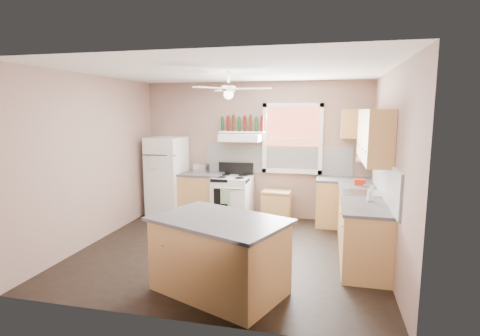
% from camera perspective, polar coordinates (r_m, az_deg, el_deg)
% --- Properties ---
extents(floor, '(4.50, 4.50, 0.00)m').
position_cam_1_polar(floor, '(5.91, -1.65, -12.46)').
color(floor, black).
rests_on(floor, ground).
extents(ceiling, '(4.50, 4.50, 0.00)m').
position_cam_1_polar(ceiling, '(5.54, -1.78, 14.55)').
color(ceiling, white).
rests_on(ceiling, ground).
extents(wall_back, '(4.50, 0.05, 2.70)m').
position_cam_1_polar(wall_back, '(7.53, 2.28, 2.74)').
color(wall_back, '#8B6D62').
rests_on(wall_back, ground).
extents(wall_right, '(0.05, 4.00, 2.70)m').
position_cam_1_polar(wall_right, '(5.45, 22.08, -0.24)').
color(wall_right, '#8B6D62').
rests_on(wall_right, ground).
extents(wall_left, '(0.05, 4.00, 2.70)m').
position_cam_1_polar(wall_left, '(6.53, -21.37, 1.21)').
color(wall_left, '#8B6D62').
rests_on(wall_left, ground).
extents(backsplash_back, '(2.90, 0.03, 0.55)m').
position_cam_1_polar(backsplash_back, '(7.44, 5.62, 1.27)').
color(backsplash_back, white).
rests_on(backsplash_back, wall_back).
extents(backsplash_right, '(0.03, 2.60, 0.55)m').
position_cam_1_polar(backsplash_right, '(5.76, 21.14, -1.48)').
color(backsplash_right, white).
rests_on(backsplash_right, wall_right).
extents(window_view, '(1.00, 0.02, 1.20)m').
position_cam_1_polar(window_view, '(7.36, 7.99, 4.47)').
color(window_view, brown).
rests_on(window_view, wall_back).
extents(window_frame, '(1.16, 0.07, 1.36)m').
position_cam_1_polar(window_frame, '(7.33, 7.97, 4.46)').
color(window_frame, white).
rests_on(window_frame, wall_back).
extents(refrigerator, '(0.74, 0.73, 1.61)m').
position_cam_1_polar(refrigerator, '(7.79, -11.07, -1.28)').
color(refrigerator, white).
rests_on(refrigerator, floor).
extents(base_cabinet_left, '(0.90, 0.60, 0.86)m').
position_cam_1_polar(base_cabinet_left, '(7.65, -6.08, -4.21)').
color(base_cabinet_left, tan).
rests_on(base_cabinet_left, floor).
extents(counter_left, '(0.92, 0.62, 0.04)m').
position_cam_1_polar(counter_left, '(7.56, -6.13, -0.88)').
color(counter_left, '#444447').
rests_on(counter_left, base_cabinet_left).
extents(toaster, '(0.31, 0.22, 0.18)m').
position_cam_1_polar(toaster, '(7.54, -5.90, -0.05)').
color(toaster, silver).
rests_on(toaster, counter_left).
extents(stove, '(0.75, 0.68, 0.86)m').
position_cam_1_polar(stove, '(7.38, -1.17, -4.63)').
color(stove, white).
rests_on(stove, floor).
extents(range_hood, '(0.78, 0.50, 0.14)m').
position_cam_1_polar(range_hood, '(7.28, 0.10, 4.67)').
color(range_hood, white).
rests_on(range_hood, wall_back).
extents(bottle_shelf, '(0.90, 0.26, 0.03)m').
position_cam_1_polar(bottle_shelf, '(7.39, 0.31, 5.51)').
color(bottle_shelf, white).
rests_on(bottle_shelf, range_hood).
extents(cart, '(0.56, 0.40, 0.54)m').
position_cam_1_polar(cart, '(7.36, 5.56, -5.99)').
color(cart, tan).
rests_on(cart, floor).
extents(base_cabinet_corner, '(1.00, 0.60, 0.86)m').
position_cam_1_polar(base_cabinet_corner, '(7.24, 15.51, -5.23)').
color(base_cabinet_corner, tan).
rests_on(base_cabinet_corner, floor).
extents(base_cabinet_right, '(0.60, 2.20, 0.86)m').
position_cam_1_polar(base_cabinet_right, '(5.90, 17.97, -8.53)').
color(base_cabinet_right, tan).
rests_on(base_cabinet_right, floor).
extents(counter_corner, '(1.02, 0.62, 0.04)m').
position_cam_1_polar(counter_corner, '(7.14, 15.66, -1.73)').
color(counter_corner, '#444447').
rests_on(counter_corner, base_cabinet_corner).
extents(counter_right, '(0.62, 2.22, 0.04)m').
position_cam_1_polar(counter_right, '(5.79, 18.08, -4.27)').
color(counter_right, '#444447').
rests_on(counter_right, base_cabinet_right).
extents(sink, '(0.55, 0.45, 0.03)m').
position_cam_1_polar(sink, '(5.98, 17.93, -3.70)').
color(sink, silver).
rests_on(sink, counter_right).
extents(faucet, '(0.03, 0.03, 0.14)m').
position_cam_1_polar(faucet, '(5.98, 19.50, -3.04)').
color(faucet, silver).
rests_on(faucet, sink).
extents(upper_cabinet_right, '(0.33, 1.80, 0.76)m').
position_cam_1_polar(upper_cabinet_right, '(5.87, 19.71, 4.73)').
color(upper_cabinet_right, tan).
rests_on(upper_cabinet_right, wall_right).
extents(upper_cabinet_corner, '(0.60, 0.33, 0.52)m').
position_cam_1_polar(upper_cabinet_corner, '(7.18, 17.56, 6.44)').
color(upper_cabinet_corner, tan).
rests_on(upper_cabinet_corner, wall_back).
extents(paper_towel, '(0.26, 0.12, 0.12)m').
position_cam_1_polar(paper_towel, '(7.27, 18.25, 1.29)').
color(paper_towel, white).
rests_on(paper_towel, wall_back).
extents(island, '(1.68, 1.39, 0.86)m').
position_cam_1_polar(island, '(4.55, -3.15, -13.37)').
color(island, tan).
rests_on(island, floor).
extents(island_top, '(1.79, 1.50, 0.04)m').
position_cam_1_polar(island_top, '(4.40, -3.20, -7.93)').
color(island_top, '#444447').
rests_on(island_top, island).
extents(ceiling_fan_hub, '(0.20, 0.20, 0.08)m').
position_cam_1_polar(ceiling_fan_hub, '(5.52, -1.76, 11.97)').
color(ceiling_fan_hub, white).
rests_on(ceiling_fan_hub, ceiling).
extents(soap_bottle, '(0.12, 0.12, 0.22)m').
position_cam_1_polar(soap_bottle, '(5.46, 19.20, -3.69)').
color(soap_bottle, silver).
rests_on(soap_bottle, counter_right).
extents(red_caddy, '(0.18, 0.12, 0.10)m').
position_cam_1_polar(red_caddy, '(6.60, 17.80, -2.06)').
color(red_caddy, red).
rests_on(red_caddy, counter_right).
extents(wine_bottles, '(0.86, 0.06, 0.31)m').
position_cam_1_polar(wine_bottles, '(7.39, 0.32, 6.74)').
color(wine_bottles, '#143819').
rests_on(wine_bottles, bottle_shelf).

